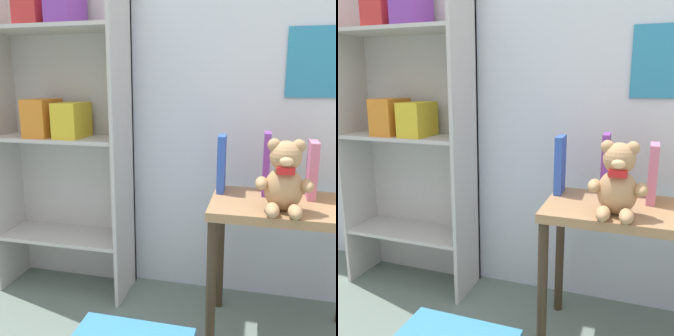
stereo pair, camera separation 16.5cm
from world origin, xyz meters
TOP-DOWN VIEW (x-y plane):
  - wall_back at (0.00, 1.36)m, footprint 4.80×0.07m
  - bookshelf_side at (-0.82, 1.20)m, footprint 0.68×0.28m
  - display_table at (0.28, 0.99)m, footprint 0.62×0.40m
  - teddy_bear at (0.25, 0.88)m, footprint 0.21×0.19m
  - book_standing_blue at (0.00, 1.10)m, footprint 0.04×0.12m
  - book_standing_purple at (0.19, 1.10)m, footprint 0.03×0.11m
  - book_standing_pink at (0.38, 1.10)m, footprint 0.04×0.14m

SIDE VIEW (x-z plane):
  - display_table at x=0.28m, z-range 0.20..0.81m
  - book_standing_pink at x=0.38m, z-range 0.62..0.85m
  - teddy_bear at x=0.25m, z-range 0.60..0.88m
  - book_standing_blue at x=0.00m, z-range 0.62..0.87m
  - book_standing_purple at x=0.19m, z-range 0.62..0.88m
  - bookshelf_side at x=-0.82m, z-range 0.10..1.73m
  - wall_back at x=0.00m, z-range 0.00..2.50m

